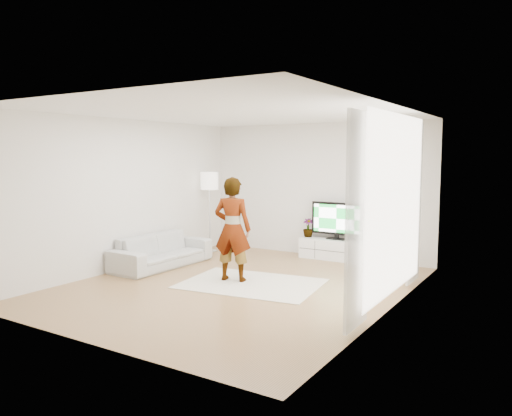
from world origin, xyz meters
The scene contains 17 objects.
floor centered at (0.00, 0.00, 0.00)m, with size 6.00×6.00×0.00m, color #9E7247.
ceiling centered at (0.00, 0.00, 2.80)m, with size 6.00×6.00×0.00m, color white.
wall_left centered at (-2.50, 0.00, 1.40)m, with size 0.02×6.00×2.80m, color silver.
wall_right centered at (2.50, 0.00, 1.40)m, with size 0.02×6.00×2.80m, color silver.
wall_back centered at (0.00, 3.00, 1.40)m, with size 5.00×0.02×2.80m, color silver.
wall_front centered at (0.00, -3.00, 1.40)m, with size 5.00×0.02×2.80m, color silver.
window centered at (2.48, 0.30, 1.45)m, with size 0.01×2.60×2.50m, color white.
curtain_near centered at (2.40, -1.00, 1.35)m, with size 0.04×0.70×2.60m, color white.
curtain_far centered at (2.40, 1.60, 1.35)m, with size 0.04×0.70×2.60m, color white.
media_console centered at (0.55, 2.76, 0.21)m, with size 1.49×0.42×0.42m.
television centered at (0.55, 2.79, 0.83)m, with size 1.09×0.21×0.76m.
game_console centered at (1.20, 2.76, 0.52)m, with size 0.07×0.15×0.20m.
potted_plant centered at (-0.08, 2.77, 0.61)m, with size 0.22×0.22×0.39m, color #3F7238.
rug centered at (0.13, 0.21, 0.01)m, with size 2.23×1.61×0.01m, color beige.
player centered at (-0.25, 0.22, 0.89)m, with size 0.64×0.42×1.76m, color #334772.
sofa centered at (-2.05, 0.42, 0.31)m, with size 2.10×0.82×0.61m, color #A8A8A3.
floor_lamp centered at (-2.20, 2.14, 1.49)m, with size 0.39×0.39×1.76m.
Camera 1 is at (4.49, -6.63, 2.12)m, focal length 35.00 mm.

